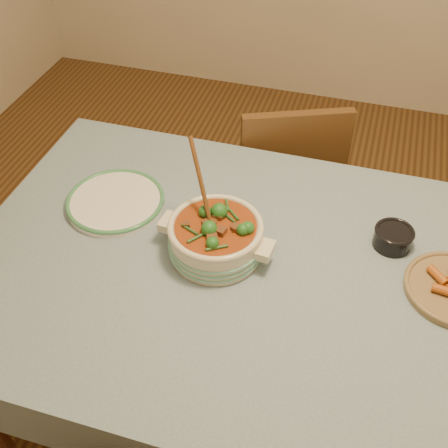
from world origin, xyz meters
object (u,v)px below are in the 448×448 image
at_px(condiment_bowl, 393,237).
at_px(chair_far, 285,179).
at_px(stew_casserole, 216,235).
at_px(white_plate, 115,201).
at_px(dining_table, 263,293).

relative_size(condiment_bowl, chair_far, 0.17).
relative_size(stew_casserole, chair_far, 0.39).
height_order(white_plate, chair_far, chair_far).
relative_size(dining_table, condiment_bowl, 11.87).
xyz_separation_m(stew_casserole, white_plate, (-0.35, 0.10, -0.05)).
bearing_deg(chair_far, condiment_bowl, 103.15).
distance_m(dining_table, white_plate, 0.53).
bearing_deg(chair_far, dining_table, 73.17).
bearing_deg(dining_table, white_plate, 165.00).
xyz_separation_m(white_plate, condiment_bowl, (0.82, 0.07, 0.02)).
distance_m(stew_casserole, white_plate, 0.37).
height_order(dining_table, white_plate, white_plate).
xyz_separation_m(white_plate, chair_far, (0.42, 0.61, -0.29)).
bearing_deg(white_plate, stew_casserole, -16.38).
xyz_separation_m(dining_table, condiment_bowl, (0.32, 0.20, 0.12)).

